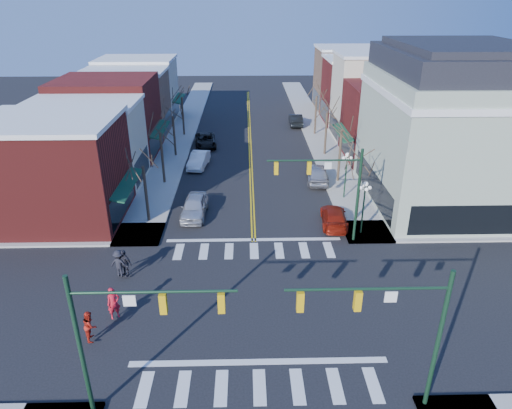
{
  "coord_description": "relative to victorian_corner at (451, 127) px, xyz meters",
  "views": [
    {
      "loc": [
        -0.54,
        -21.94,
        16.95
      ],
      "look_at": [
        0.18,
        8.05,
        2.8
      ],
      "focal_mm": 32.0,
      "sensor_mm": 36.0,
      "label": 1
    }
  ],
  "objects": [
    {
      "name": "victorian_corner",
      "position": [
        0.0,
        0.0,
        0.0
      ],
      "size": [
        12.25,
        14.25,
        13.3
      ],
      "color": "#9DAB94",
      "rests_on": "ground"
    },
    {
      "name": "pedestrian_dark_a",
      "position": [
        -24.89,
        -11.44,
        -5.56
      ],
      "size": [
        1.2,
        0.93,
        1.9
      ],
      "primitive_type": "imported",
      "rotation": [
        0.0,
        0.0,
        -0.48
      ],
      "color": "#212029",
      "rests_on": "sidewalk_left"
    },
    {
      "name": "traffic_mast_near_right",
      "position": [
        -10.95,
        -21.9,
        -1.95
      ],
      "size": [
        6.6,
        0.28,
        7.2
      ],
      "color": "#14331E",
      "rests_on": "ground"
    },
    {
      "name": "tree_right_c",
      "position": [
        -8.1,
        12.5,
        -4.24
      ],
      "size": [
        0.24,
        0.24,
        4.83
      ],
      "primitive_type": "cylinder",
      "color": "#382B21",
      "rests_on": "ground"
    },
    {
      "name": "tree_right_b",
      "position": [
        -8.1,
        4.5,
        -4.07
      ],
      "size": [
        0.24,
        0.24,
        5.18
      ],
      "primitive_type": "cylinder",
      "color": "#382B21",
      "rests_on": "ground"
    },
    {
      "name": "traffic_mast_far_right",
      "position": [
        -10.95,
        -7.1,
        -1.95
      ],
      "size": [
        6.6,
        0.28,
        7.2
      ],
      "color": "#14331E",
      "rests_on": "ground"
    },
    {
      "name": "car_right_mid",
      "position": [
        -10.1,
        4.63,
        -5.8
      ],
      "size": [
        2.39,
        5.18,
        1.72
      ],
      "primitive_type": "imported",
      "rotation": [
        0.0,
        0.0,
        3.07
      ],
      "color": "#B2B1B6",
      "rests_on": "ground"
    },
    {
      "name": "bldg_left_tan",
      "position": [
        -32.0,
        21.25,
        -2.76
      ],
      "size": [
        10.0,
        7.5,
        7.8
      ],
      "primitive_type": "cube",
      "color": "#8E684E",
      "rests_on": "ground"
    },
    {
      "name": "car_left_near",
      "position": [
        -21.3,
        -2.55,
        -5.83
      ],
      "size": [
        2.16,
        4.95,
        1.66
      ],
      "primitive_type": "imported",
      "rotation": [
        0.0,
        0.0,
        -0.04
      ],
      "color": "silver",
      "rests_on": "ground"
    },
    {
      "name": "bldg_left_brick_b",
      "position": [
        -32.0,
        13.0,
        -2.41
      ],
      "size": [
        10.0,
        9.0,
        8.5
      ],
      "primitive_type": "cube",
      "color": "maroon",
      "rests_on": "ground"
    },
    {
      "name": "tree_left_c",
      "position": [
        -24.9,
        12.5,
        -4.38
      ],
      "size": [
        0.24,
        0.24,
        4.55
      ],
      "primitive_type": "cylinder",
      "color": "#382B21",
      "rests_on": "ground"
    },
    {
      "name": "tree_left_a",
      "position": [
        -24.9,
        -3.5,
        -4.28
      ],
      "size": [
        0.24,
        0.24,
        4.76
      ],
      "primitive_type": "cylinder",
      "color": "#382B21",
      "rests_on": "ground"
    },
    {
      "name": "car_left_far",
      "position": [
        -21.81,
        15.97,
        -5.94
      ],
      "size": [
        2.97,
        5.4,
        1.43
      ],
      "primitive_type": "imported",
      "rotation": [
        0.0,
        0.0,
        0.12
      ],
      "color": "black",
      "rests_on": "ground"
    },
    {
      "name": "pedestrian_red_a",
      "position": [
        -24.49,
        -15.62,
        -5.54
      ],
      "size": [
        0.85,
        0.76,
        1.94
      ],
      "primitive_type": "imported",
      "rotation": [
        0.0,
        0.0,
        0.53
      ],
      "color": "red",
      "rests_on": "sidewalk_left"
    },
    {
      "name": "lamppost_corner",
      "position": [
        -8.3,
        -6.0,
        -3.7
      ],
      "size": [
        0.36,
        0.36,
        4.33
      ],
      "color": "#14331E",
      "rests_on": "ground"
    },
    {
      "name": "bldg_right_tan",
      "position": [
        -1.0,
        34.5,
        -2.16
      ],
      "size": [
        10.0,
        8.0,
        9.0
      ],
      "primitive_type": "cube",
      "color": "#8E684E",
      "rests_on": "ground"
    },
    {
      "name": "pedestrian_dark_b",
      "position": [
        -25.2,
        -11.47,
        -5.56
      ],
      "size": [
        1.35,
        0.96,
        1.89
      ],
      "primitive_type": "imported",
      "rotation": [
        0.0,
        0.0,
        2.91
      ],
      "color": "black",
      "rests_on": "sidewalk_left"
    },
    {
      "name": "traffic_mast_near_left",
      "position": [
        -22.05,
        -21.9,
        -1.95
      ],
      "size": [
        6.6,
        0.28,
        7.2
      ],
      "color": "#14331E",
      "rests_on": "ground"
    },
    {
      "name": "tree_right_d",
      "position": [
        -8.1,
        20.5,
        -4.17
      ],
      "size": [
        0.24,
        0.24,
        4.97
      ],
      "primitive_type": "cylinder",
      "color": "#382B21",
      "rests_on": "ground"
    },
    {
      "name": "pedestrian_red_b",
      "position": [
        -25.29,
        -17.35,
        -5.63
      ],
      "size": [
        0.82,
        0.97,
        1.76
      ],
      "primitive_type": "imported",
      "rotation": [
        0.0,
        0.0,
        1.77
      ],
      "color": "#AB1D12",
      "rests_on": "sidewalk_left"
    },
    {
      "name": "ground",
      "position": [
        -16.5,
        -14.5,
        -6.66
      ],
      "size": [
        160.0,
        160.0,
        0.0
      ],
      "primitive_type": "plane",
      "color": "black",
      "rests_on": "ground"
    },
    {
      "name": "tree_left_b",
      "position": [
        -24.9,
        4.5,
        -4.14
      ],
      "size": [
        0.24,
        0.24,
        5.04
      ],
      "primitive_type": "cylinder",
      "color": "#382B21",
      "rests_on": "ground"
    },
    {
      "name": "tree_right_a",
      "position": [
        -8.1,
        -3.5,
        -4.35
      ],
      "size": [
        0.24,
        0.24,
        4.62
      ],
      "primitive_type": "cylinder",
      "color": "#382B21",
      "rests_on": "ground"
    },
    {
      "name": "bldg_left_brick_a",
      "position": [
        -32.0,
        -2.75,
        -2.66
      ],
      "size": [
        10.0,
        8.5,
        8.0
      ],
      "primitive_type": "cube",
      "color": "maroon",
      "rests_on": "ground"
    },
    {
      "name": "car_right_far",
      "position": [
        -10.1,
        25.04,
        -5.87
      ],
      "size": [
        1.72,
        4.78,
        1.57
      ],
      "primitive_type": "imported",
      "rotation": [
        0.0,
        0.0,
        3.13
      ],
      "color": "black",
      "rests_on": "ground"
    },
    {
      "name": "sidewalk_left",
      "position": [
        -25.25,
        5.5,
        -6.58
      ],
      "size": [
        3.5,
        70.0,
        0.15
      ],
      "primitive_type": "cube",
      "color": "#9E9B93",
      "rests_on": "ground"
    },
    {
      "name": "car_right_near",
      "position": [
        -10.1,
        -4.42,
        -5.97
      ],
      "size": [
        2.33,
        4.87,
        1.37
      ],
      "primitive_type": "imported",
      "rotation": [
        0.0,
        0.0,
        3.05
      ],
      "color": "maroon",
      "rests_on": "ground"
    },
    {
      "name": "bldg_right_stucco",
      "position": [
        -1.0,
        19.0,
        -1.66
      ],
      "size": [
        10.0,
        7.0,
        10.0
      ],
      "primitive_type": "cube",
      "color": "beige",
      "rests_on": "ground"
    },
    {
      "name": "sidewalk_right",
      "position": [
        -7.75,
        5.5,
        -6.58
      ],
      "size": [
        3.5,
        70.0,
        0.15
      ],
      "primitive_type": "cube",
      "color": "#9E9B93",
      "rests_on": "ground"
    },
    {
      "name": "car_left_mid",
      "position": [
        -21.99,
        9.02,
        -5.89
      ],
      "size": [
        2.21,
        4.81,
        1.53
      ],
      "primitive_type": "imported",
      "rotation": [
        0.0,
        0.0,
        -0.13
      ],
      "color": "white",
      "rests_on": "ground"
    },
    {
      "name": "bldg_left_stucco_a",
      "position": [
        -32.0,
        5.0,
        -2.91
      ],
      "size": [
        10.0,
        7.0,
        7.5
      ],
      "primitive_type": "cube",
      "color": "beige",
      "rests_on": "ground"
    },
    {
      "name": "bldg_right_brick_a",
      "position": [
        -1.0,
        11.25,
        -2.66
      ],
      "size": [
        10.0,
        8.5,
        8.0
      ],
      "primitive_type": "cube",
      "color": "maroon",
      "rests_on": "ground"
    },
    {
      "name": "tree_left_d",
      "position": [
        -24.9,
        20.5,
        -4.21
      ],
      "size": [
        0.24,
        0.24,
        4.9
      ],
      "primitive_type": "cylinder",
      "color": "#382B21",
      "rests_on": "ground"
    },
    {
      "name": "bldg_right_brick_b",
      "position": [
        -1.0,
        26.5,
        -2.41
      ],
      "size": [
        10.0,
        8.0,
        8.5
      ],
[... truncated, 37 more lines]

